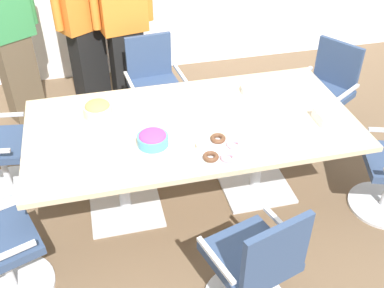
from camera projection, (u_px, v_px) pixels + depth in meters
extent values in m
cube|color=brown|center=(192.00, 197.00, 3.79)|extent=(10.00, 10.00, 0.01)
cube|color=#CCB793|center=(192.00, 125.00, 3.35)|extent=(2.40, 1.20, 0.04)
cube|color=silver|center=(126.00, 207.00, 3.68)|extent=(0.56, 0.56, 0.02)
cylinder|color=silver|center=(122.00, 173.00, 3.46)|extent=(0.09, 0.09, 0.69)
cube|color=silver|center=(254.00, 185.00, 3.89)|extent=(0.56, 0.56, 0.02)
cylinder|color=silver|center=(258.00, 152.00, 3.67)|extent=(0.09, 0.09, 0.69)
cylinder|color=silver|center=(247.00, 280.00, 2.86)|extent=(0.05, 0.05, 0.41)
cube|color=#33476B|center=(249.00, 256.00, 2.72)|extent=(0.57, 0.57, 0.06)
cube|color=#33476B|center=(276.00, 254.00, 2.43)|extent=(0.43, 0.16, 0.42)
cube|color=silver|center=(216.00, 260.00, 2.55)|extent=(0.13, 0.36, 0.02)
cube|color=silver|center=(284.00, 227.00, 2.75)|extent=(0.13, 0.36, 0.02)
cylinder|color=silver|center=(382.00, 205.00, 3.70)|extent=(0.68, 0.68, 0.02)
cylinder|color=silver|center=(314.00, 133.00, 4.49)|extent=(0.74, 0.74, 0.02)
cylinder|color=silver|center=(317.00, 115.00, 4.36)|extent=(0.05, 0.05, 0.41)
cube|color=#33476B|center=(321.00, 94.00, 4.22)|extent=(0.63, 0.63, 0.06)
cube|color=#33476B|center=(338.00, 64.00, 4.20)|extent=(0.26, 0.39, 0.42)
cube|color=silver|center=(348.00, 93.00, 4.01)|extent=(0.33, 0.22, 0.02)
cube|color=silver|center=(301.00, 74.00, 4.29)|extent=(0.33, 0.22, 0.02)
cylinder|color=silver|center=(158.00, 127.00, 4.58)|extent=(0.59, 0.59, 0.02)
cylinder|color=silver|center=(157.00, 109.00, 4.45)|extent=(0.05, 0.05, 0.41)
cube|color=#33476B|center=(156.00, 88.00, 4.31)|extent=(0.50, 0.50, 0.06)
cube|color=#33476B|center=(149.00, 56.00, 4.32)|extent=(0.44, 0.08, 0.42)
cube|color=silver|center=(180.00, 73.00, 4.30)|extent=(0.07, 0.37, 0.02)
cube|color=silver|center=(129.00, 81.00, 4.17)|extent=(0.07, 0.37, 0.02)
cylinder|color=silver|center=(11.00, 187.00, 3.87)|extent=(0.61, 0.61, 0.02)
cylinder|color=silver|center=(4.00, 167.00, 3.74)|extent=(0.05, 0.05, 0.41)
cube|color=silver|center=(1.00, 115.00, 3.72)|extent=(0.37, 0.08, 0.02)
cylinder|color=silver|center=(14.00, 286.00, 3.07)|extent=(0.69, 0.69, 0.02)
cylinder|color=silver|center=(7.00, 266.00, 2.95)|extent=(0.05, 0.05, 0.41)
cube|color=silver|center=(4.00, 256.00, 2.57)|extent=(0.36, 0.15, 0.02)
cube|color=brown|center=(21.00, 79.00, 4.51)|extent=(0.38, 0.34, 0.87)
cube|color=#388C4C|center=(1.00, 2.00, 4.05)|extent=(0.49, 0.42, 0.69)
cube|color=black|center=(90.00, 68.00, 4.71)|extent=(0.38, 0.34, 0.85)
cube|color=black|center=(128.00, 69.00, 4.71)|extent=(0.35, 0.26, 0.84)
cylinder|color=#4C9EC6|center=(153.00, 140.00, 3.10)|extent=(0.21, 0.21, 0.07)
ellipsoid|color=#9E3D8E|center=(153.00, 136.00, 3.08)|extent=(0.19, 0.19, 0.06)
cylinder|color=beige|center=(98.00, 111.00, 3.39)|extent=(0.21, 0.21, 0.08)
ellipsoid|color=tan|center=(97.00, 106.00, 3.37)|extent=(0.18, 0.18, 0.07)
cylinder|color=white|center=(220.00, 151.00, 3.06)|extent=(0.32, 0.32, 0.01)
torus|color=pink|center=(234.00, 144.00, 3.08)|extent=(0.11, 0.11, 0.03)
torus|color=brown|center=(218.00, 138.00, 3.13)|extent=(0.11, 0.11, 0.03)
torus|color=white|center=(204.00, 145.00, 3.07)|extent=(0.11, 0.11, 0.03)
torus|color=brown|center=(211.00, 157.00, 2.97)|extent=(0.11, 0.11, 0.03)
torus|color=pink|center=(229.00, 157.00, 2.97)|extent=(0.11, 0.11, 0.03)
cylinder|color=white|center=(255.00, 92.00, 3.68)|extent=(0.23, 0.23, 0.01)
cylinder|color=silver|center=(255.00, 92.00, 3.68)|extent=(0.23, 0.23, 0.01)
cylinder|color=white|center=(255.00, 91.00, 3.67)|extent=(0.23, 0.23, 0.01)
cylinder|color=silver|center=(256.00, 90.00, 3.67)|extent=(0.23, 0.23, 0.01)
cylinder|color=white|center=(256.00, 90.00, 3.66)|extent=(0.23, 0.23, 0.01)
cylinder|color=silver|center=(256.00, 89.00, 3.66)|extent=(0.23, 0.23, 0.01)
cylinder|color=white|center=(256.00, 88.00, 3.66)|extent=(0.23, 0.23, 0.01)
cylinder|color=silver|center=(256.00, 88.00, 3.65)|extent=(0.23, 0.23, 0.01)
cylinder|color=white|center=(256.00, 87.00, 3.65)|extent=(0.23, 0.23, 0.01)
cube|color=white|center=(328.00, 117.00, 3.33)|extent=(0.17, 0.17, 0.08)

